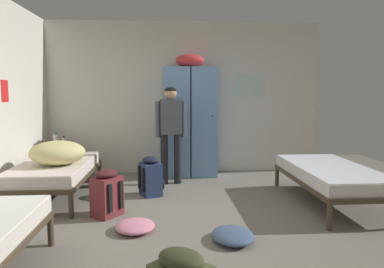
{
  "coord_description": "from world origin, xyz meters",
  "views": [
    {
      "loc": [
        -0.3,
        -4.03,
        1.44
      ],
      "look_at": [
        0.0,
        0.26,
        0.95
      ],
      "focal_mm": 34.86,
      "sensor_mm": 36.0,
      "label": 1
    }
  ],
  "objects_px": {
    "locker_bank": "(190,119)",
    "backpack_maroon": "(106,194)",
    "shelf_unit": "(61,158)",
    "person_traveler": "(171,126)",
    "clothes_pile_denim": "(233,235)",
    "water_bottle": "(56,139)",
    "bed_right": "(331,175)",
    "clothes_pile_pink": "(135,226)",
    "bedding_heap": "(57,153)",
    "bed_left_rear": "(56,170)",
    "lotion_bottle": "(64,141)",
    "backpack_navy": "(151,177)"
  },
  "relations": [
    {
      "from": "backpack_maroon",
      "to": "clothes_pile_pink",
      "type": "bearing_deg",
      "value": -53.89
    },
    {
      "from": "bed_left_rear",
      "to": "bedding_heap",
      "type": "height_order",
      "value": "bedding_heap"
    },
    {
      "from": "bedding_heap",
      "to": "clothes_pile_denim",
      "type": "height_order",
      "value": "bedding_heap"
    },
    {
      "from": "clothes_pile_pink",
      "to": "clothes_pile_denim",
      "type": "height_order",
      "value": "clothes_pile_denim"
    },
    {
      "from": "bedding_heap",
      "to": "lotion_bottle",
      "type": "xyz_separation_m",
      "value": [
        -0.27,
        1.32,
        -0.01
      ]
    },
    {
      "from": "locker_bank",
      "to": "clothes_pile_pink",
      "type": "height_order",
      "value": "locker_bank"
    },
    {
      "from": "bed_right",
      "to": "person_traveler",
      "type": "relative_size",
      "value": 1.25
    },
    {
      "from": "locker_bank",
      "to": "bedding_heap",
      "type": "relative_size",
      "value": 2.92
    },
    {
      "from": "water_bottle",
      "to": "lotion_bottle",
      "type": "bearing_deg",
      "value": -21.8
    },
    {
      "from": "locker_bank",
      "to": "backpack_navy",
      "type": "distance_m",
      "value": 1.56
    },
    {
      "from": "shelf_unit",
      "to": "clothes_pile_pink",
      "type": "distance_m",
      "value": 2.91
    },
    {
      "from": "bedding_heap",
      "to": "backpack_maroon",
      "type": "height_order",
      "value": "bedding_heap"
    },
    {
      "from": "bed_right",
      "to": "person_traveler",
      "type": "xyz_separation_m",
      "value": [
        -2.03,
        1.21,
        0.53
      ]
    },
    {
      "from": "locker_bank",
      "to": "bedding_heap",
      "type": "distance_m",
      "value": 2.35
    },
    {
      "from": "locker_bank",
      "to": "bed_right",
      "type": "relative_size",
      "value": 1.09
    },
    {
      "from": "bed_right",
      "to": "lotion_bottle",
      "type": "distance_m",
      "value": 4.16
    },
    {
      "from": "shelf_unit",
      "to": "person_traveler",
      "type": "xyz_separation_m",
      "value": [
        1.83,
        -0.5,
        0.57
      ]
    },
    {
      "from": "bed_left_rear",
      "to": "lotion_bottle",
      "type": "xyz_separation_m",
      "value": [
        -0.18,
        1.11,
        0.25
      ]
    },
    {
      "from": "shelf_unit",
      "to": "person_traveler",
      "type": "bearing_deg",
      "value": -15.41
    },
    {
      "from": "bed_left_rear",
      "to": "clothes_pile_pink",
      "type": "bearing_deg",
      "value": -49.1
    },
    {
      "from": "bed_right",
      "to": "clothes_pile_denim",
      "type": "distance_m",
      "value": 1.88
    },
    {
      "from": "locker_bank",
      "to": "shelf_unit",
      "type": "relative_size",
      "value": 3.63
    },
    {
      "from": "lotion_bottle",
      "to": "bedding_heap",
      "type": "bearing_deg",
      "value": -78.51
    },
    {
      "from": "bedding_heap",
      "to": "clothes_pile_pink",
      "type": "distance_m",
      "value": 1.69
    },
    {
      "from": "bedding_heap",
      "to": "clothes_pile_pink",
      "type": "relative_size",
      "value": 1.56
    },
    {
      "from": "lotion_bottle",
      "to": "shelf_unit",
      "type": "bearing_deg",
      "value": 150.26
    },
    {
      "from": "bed_right",
      "to": "clothes_pile_pink",
      "type": "xyz_separation_m",
      "value": [
        -2.44,
        -0.8,
        -0.33
      ]
    },
    {
      "from": "shelf_unit",
      "to": "bedding_heap",
      "type": "relative_size",
      "value": 0.8
    },
    {
      "from": "clothes_pile_denim",
      "to": "bedding_heap",
      "type": "bearing_deg",
      "value": 144.33
    },
    {
      "from": "person_traveler",
      "to": "lotion_bottle",
      "type": "height_order",
      "value": "person_traveler"
    },
    {
      "from": "bedding_heap",
      "to": "locker_bank",
      "type": "bearing_deg",
      "value": 38.13
    },
    {
      "from": "locker_bank",
      "to": "shelf_unit",
      "type": "height_order",
      "value": "locker_bank"
    },
    {
      "from": "locker_bank",
      "to": "bedding_heap",
      "type": "xyz_separation_m",
      "value": [
        -1.83,
        -1.44,
        -0.32
      ]
    },
    {
      "from": "shelf_unit",
      "to": "water_bottle",
      "type": "relative_size",
      "value": 2.85
    },
    {
      "from": "locker_bank",
      "to": "backpack_maroon",
      "type": "height_order",
      "value": "locker_bank"
    },
    {
      "from": "bed_left_rear",
      "to": "clothes_pile_denim",
      "type": "relative_size",
      "value": 3.71
    },
    {
      "from": "bed_left_rear",
      "to": "backpack_navy",
      "type": "distance_m",
      "value": 1.3
    },
    {
      "from": "person_traveler",
      "to": "clothes_pile_denim",
      "type": "bearing_deg",
      "value": -76.43
    },
    {
      "from": "locker_bank",
      "to": "lotion_bottle",
      "type": "relative_size",
      "value": 14.12
    },
    {
      "from": "locker_bank",
      "to": "water_bottle",
      "type": "bearing_deg",
      "value": -178.58
    },
    {
      "from": "person_traveler",
      "to": "clothes_pile_denim",
      "type": "height_order",
      "value": "person_traveler"
    },
    {
      "from": "clothes_pile_pink",
      "to": "person_traveler",
      "type": "bearing_deg",
      "value": 78.68
    },
    {
      "from": "bed_right",
      "to": "clothes_pile_denim",
      "type": "bearing_deg",
      "value": -142.69
    },
    {
      "from": "shelf_unit",
      "to": "bed_right",
      "type": "height_order",
      "value": "shelf_unit"
    },
    {
      "from": "clothes_pile_denim",
      "to": "backpack_maroon",
      "type": "bearing_deg",
      "value": 148.1
    },
    {
      "from": "water_bottle",
      "to": "clothes_pile_denim",
      "type": "bearing_deg",
      "value": -49.1
    },
    {
      "from": "clothes_pile_pink",
      "to": "clothes_pile_denim",
      "type": "distance_m",
      "value": 1.02
    },
    {
      "from": "locker_bank",
      "to": "person_traveler",
      "type": "bearing_deg",
      "value": -120.01
    },
    {
      "from": "backpack_maroon",
      "to": "clothes_pile_denim",
      "type": "distance_m",
      "value": 1.58
    },
    {
      "from": "bed_left_rear",
      "to": "water_bottle",
      "type": "bearing_deg",
      "value": 105.75
    }
  ]
}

